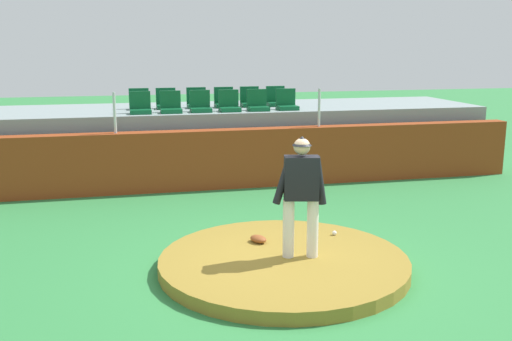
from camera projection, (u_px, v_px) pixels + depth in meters
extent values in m
plane|color=#307F3F|center=(283.00, 269.00, 8.50)|extent=(60.00, 60.00, 0.00)
cylinder|color=olive|center=(283.00, 263.00, 8.48)|extent=(3.59, 3.59, 0.18)
cylinder|color=silver|center=(288.00, 228.00, 8.38)|extent=(0.16, 0.16, 0.85)
cylinder|color=silver|center=(313.00, 228.00, 8.39)|extent=(0.16, 0.16, 0.85)
cube|color=black|center=(301.00, 178.00, 8.23)|extent=(0.53, 0.35, 0.62)
cylinder|color=black|center=(283.00, 181.00, 8.23)|extent=(0.31, 0.17, 0.69)
cylinder|color=black|center=(319.00, 180.00, 8.24)|extent=(0.23, 0.15, 0.70)
sphere|color=tan|center=(302.00, 147.00, 8.14)|extent=(0.24, 0.24, 0.24)
cone|color=black|center=(302.00, 141.00, 8.12)|extent=(0.32, 0.32, 0.13)
sphere|color=white|center=(334.00, 233.00, 9.41)|extent=(0.07, 0.07, 0.07)
ellipsoid|color=brown|center=(258.00, 239.00, 9.06)|extent=(0.32, 0.36, 0.11)
cube|color=#8D3817|center=(223.00, 159.00, 13.15)|extent=(14.02, 0.40, 1.32)
cylinder|color=silver|center=(115.00, 113.00, 12.41)|extent=(0.06, 0.06, 0.87)
cylinder|color=silver|center=(319.00, 108.00, 13.41)|extent=(0.06, 0.06, 0.87)
cube|color=gray|center=(210.00, 139.00, 15.02)|extent=(13.76, 3.03, 1.61)
cube|color=#0D542C|center=(141.00, 112.00, 13.44)|extent=(0.48, 0.44, 0.10)
cube|color=#0D542C|center=(140.00, 100.00, 13.55)|extent=(0.48, 0.08, 0.40)
cube|color=#0D542C|center=(171.00, 111.00, 13.59)|extent=(0.48, 0.44, 0.10)
cube|color=#0D542C|center=(170.00, 99.00, 13.71)|extent=(0.48, 0.08, 0.40)
cube|color=#0D542C|center=(201.00, 110.00, 13.77)|extent=(0.48, 0.44, 0.10)
cube|color=#0D542C|center=(200.00, 99.00, 13.89)|extent=(0.48, 0.08, 0.40)
cube|color=#0D542C|center=(230.00, 109.00, 13.89)|extent=(0.48, 0.44, 0.10)
cube|color=#0D542C|center=(228.00, 98.00, 14.01)|extent=(0.48, 0.08, 0.40)
cube|color=#0D542C|center=(258.00, 109.00, 14.03)|extent=(0.48, 0.44, 0.10)
cube|color=#0D542C|center=(257.00, 97.00, 14.15)|extent=(0.48, 0.08, 0.40)
cube|color=#0D542C|center=(287.00, 108.00, 14.23)|extent=(0.48, 0.44, 0.10)
cube|color=#0D542C|center=(285.00, 97.00, 14.34)|extent=(0.48, 0.08, 0.40)
cube|color=#0D542C|center=(140.00, 107.00, 14.32)|extent=(0.48, 0.44, 0.10)
cube|color=#0D542C|center=(139.00, 96.00, 14.44)|extent=(0.48, 0.08, 0.40)
cube|color=#0D542C|center=(167.00, 107.00, 14.45)|extent=(0.48, 0.44, 0.10)
cube|color=#0D542C|center=(166.00, 96.00, 14.57)|extent=(0.48, 0.08, 0.40)
cube|color=#0D542C|center=(197.00, 106.00, 14.63)|extent=(0.48, 0.44, 0.10)
cube|color=#0D542C|center=(196.00, 95.00, 14.75)|extent=(0.48, 0.08, 0.40)
cube|color=#0D542C|center=(225.00, 105.00, 14.75)|extent=(0.48, 0.44, 0.10)
cube|color=#0D542C|center=(223.00, 95.00, 14.87)|extent=(0.48, 0.08, 0.40)
cube|color=#0D542C|center=(251.00, 105.00, 14.92)|extent=(0.48, 0.44, 0.10)
cube|color=#0D542C|center=(249.00, 94.00, 15.04)|extent=(0.48, 0.08, 0.40)
cube|color=#0D542C|center=(277.00, 104.00, 15.07)|extent=(0.48, 0.44, 0.10)
cube|color=#0D542C|center=(275.00, 94.00, 15.19)|extent=(0.48, 0.08, 0.40)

